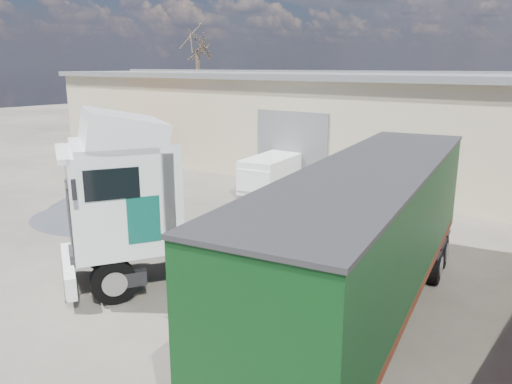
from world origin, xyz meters
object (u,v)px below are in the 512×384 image
Objects in this scene: tractor_unit at (153,209)px; panel_van at (272,174)px; bare_tree at (197,37)px; orange_skip at (124,153)px; box_trailer at (371,230)px.

tractor_unit is 10.28m from panel_van.
bare_tree is 15.81m from orange_skip.
panel_van is (-3.21, 9.71, -1.10)m from tractor_unit.
panel_van is (16.04, -11.60, -7.06)m from bare_tree.
box_trailer is at bearing 41.22° from tractor_unit.
box_trailer is (5.70, 1.20, 0.28)m from tractor_unit.
orange_skip reaches higher than panel_van.
tractor_unit reaches higher than box_trailer.
tractor_unit is 1.83× the size of orange_skip.
box_trailer is 2.87× the size of orange_skip.
tractor_unit is 5.83m from box_trailer.
box_trailer reaches higher than panel_van.
bare_tree is 2.44× the size of orange_skip.
tractor_unit is at bearing -47.90° from bare_tree.
tractor_unit is 0.64× the size of box_trailer.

